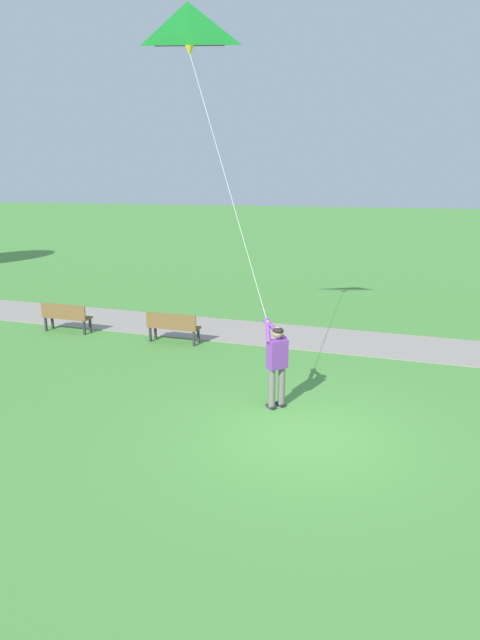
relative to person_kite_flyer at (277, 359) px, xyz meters
name	(u,v)px	position (x,y,z in m)	size (l,w,h in m)	color
ground_plane	(305,436)	(-1.22, -0.71, -1.05)	(120.00, 120.00, 0.00)	#4C8E3D
walkway_path	(258,333)	(5.30, 1.29, -1.04)	(2.40, 32.00, 0.02)	gray
person_kite_flyer	(277,359)	(0.00, 0.00, 0.00)	(0.60, 0.58, 1.83)	#232328
flying_kite	(188,29)	(2.59, 2.47, 6.76)	(2.68, 3.12, 6.59)	green
park_bench_near_walkway	(173,325)	(3.88, 3.47, -0.54)	(0.62, 1.54, 0.88)	brown
park_bench_far_walkway	(66,315)	(4.30, 6.95, -0.54)	(0.62, 1.54, 0.88)	brown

